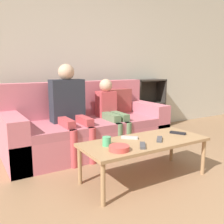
{
  "coord_description": "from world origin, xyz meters",
  "views": [
    {
      "loc": [
        -1.54,
        -0.88,
        1.13
      ],
      "look_at": [
        -0.09,
        1.53,
        0.61
      ],
      "focal_mm": 40.0,
      "sensor_mm": 36.0,
      "label": 1
    }
  ],
  "objects_px": {
    "tv_remote_2": "(143,145)",
    "snack_bowl": "(119,148)",
    "bookshelf": "(147,110)",
    "cup_near": "(107,141)",
    "tv_remote_0": "(178,133)",
    "tv_remote_1": "(159,139)",
    "person_child": "(111,110)",
    "tv_remote_3": "(130,138)",
    "person_adult": "(69,104)",
    "coffee_table": "(145,144)",
    "couch": "(87,128)"
  },
  "relations": [
    {
      "from": "tv_remote_2",
      "to": "snack_bowl",
      "type": "distance_m",
      "value": 0.25
    },
    {
      "from": "bookshelf",
      "to": "cup_near",
      "type": "bearing_deg",
      "value": -138.01
    },
    {
      "from": "tv_remote_0",
      "to": "snack_bowl",
      "type": "relative_size",
      "value": 0.95
    },
    {
      "from": "snack_bowl",
      "to": "tv_remote_2",
      "type": "bearing_deg",
      "value": -3.97
    },
    {
      "from": "cup_near",
      "to": "tv_remote_1",
      "type": "bearing_deg",
      "value": -12.33
    },
    {
      "from": "bookshelf",
      "to": "person_child",
      "type": "bearing_deg",
      "value": -150.69
    },
    {
      "from": "bookshelf",
      "to": "tv_remote_3",
      "type": "distance_m",
      "value": 2.12
    },
    {
      "from": "person_adult",
      "to": "tv_remote_1",
      "type": "bearing_deg",
      "value": -65.03
    },
    {
      "from": "tv_remote_2",
      "to": "coffee_table",
      "type": "bearing_deg",
      "value": 83.05
    },
    {
      "from": "bookshelf",
      "to": "tv_remote_0",
      "type": "bearing_deg",
      "value": -119.03
    },
    {
      "from": "bookshelf",
      "to": "tv_remote_2",
      "type": "relative_size",
      "value": 5.47
    },
    {
      "from": "person_adult",
      "to": "tv_remote_1",
      "type": "xyz_separation_m",
      "value": [
        0.51,
        -1.11,
        -0.26
      ]
    },
    {
      "from": "person_child",
      "to": "tv_remote_1",
      "type": "bearing_deg",
      "value": -91.57
    },
    {
      "from": "tv_remote_0",
      "to": "coffee_table",
      "type": "bearing_deg",
      "value": 151.19
    },
    {
      "from": "coffee_table",
      "to": "person_child",
      "type": "relative_size",
      "value": 1.34
    },
    {
      "from": "bookshelf",
      "to": "coffee_table",
      "type": "height_order",
      "value": "bookshelf"
    },
    {
      "from": "couch",
      "to": "person_child",
      "type": "xyz_separation_m",
      "value": [
        0.3,
        -0.14,
        0.25
      ]
    },
    {
      "from": "snack_bowl",
      "to": "tv_remote_1",
      "type": "bearing_deg",
      "value": 6.25
    },
    {
      "from": "tv_remote_1",
      "to": "tv_remote_3",
      "type": "xyz_separation_m",
      "value": [
        -0.22,
        0.2,
        0.0
      ]
    },
    {
      "from": "couch",
      "to": "coffee_table",
      "type": "distance_m",
      "value": 1.13
    },
    {
      "from": "coffee_table",
      "to": "tv_remote_3",
      "type": "distance_m",
      "value": 0.17
    },
    {
      "from": "tv_remote_0",
      "to": "tv_remote_1",
      "type": "bearing_deg",
      "value": 163.45
    },
    {
      "from": "bookshelf",
      "to": "cup_near",
      "type": "xyz_separation_m",
      "value": [
        -1.79,
        -1.61,
        0.11
      ]
    },
    {
      "from": "person_adult",
      "to": "snack_bowl",
      "type": "distance_m",
      "value": 1.2
    },
    {
      "from": "couch",
      "to": "tv_remote_2",
      "type": "distance_m",
      "value": 1.28
    },
    {
      "from": "coffee_table",
      "to": "person_adult",
      "type": "relative_size",
      "value": 1.11
    },
    {
      "from": "person_child",
      "to": "tv_remote_3",
      "type": "distance_m",
      "value": 0.92
    },
    {
      "from": "tv_remote_2",
      "to": "bookshelf",
      "type": "bearing_deg",
      "value": 86.81
    },
    {
      "from": "cup_near",
      "to": "tv_remote_2",
      "type": "height_order",
      "value": "cup_near"
    },
    {
      "from": "bookshelf",
      "to": "tv_remote_2",
      "type": "xyz_separation_m",
      "value": [
        -1.52,
        -1.8,
        0.07
      ]
    },
    {
      "from": "coffee_table",
      "to": "cup_near",
      "type": "xyz_separation_m",
      "value": [
        -0.41,
        0.05,
        0.08
      ]
    },
    {
      "from": "tv_remote_2",
      "to": "couch",
      "type": "bearing_deg",
      "value": 125.29
    },
    {
      "from": "bookshelf",
      "to": "tv_remote_0",
      "type": "height_order",
      "value": "bookshelf"
    },
    {
      "from": "cup_near",
      "to": "tv_remote_0",
      "type": "bearing_deg",
      "value": -2.64
    },
    {
      "from": "bookshelf",
      "to": "person_child",
      "type": "distance_m",
      "value": 1.37
    },
    {
      "from": "cup_near",
      "to": "person_child",
      "type": "bearing_deg",
      "value": 57.39
    },
    {
      "from": "person_child",
      "to": "tv_remote_1",
      "type": "xyz_separation_m",
      "value": [
        -0.07,
        -1.06,
        -0.14
      ]
    },
    {
      "from": "bookshelf",
      "to": "person_child",
      "type": "relative_size",
      "value": 0.94
    },
    {
      "from": "coffee_table",
      "to": "snack_bowl",
      "type": "relative_size",
      "value": 7.13
    },
    {
      "from": "tv_remote_0",
      "to": "tv_remote_3",
      "type": "distance_m",
      "value": 0.57
    },
    {
      "from": "tv_remote_0",
      "to": "bookshelf",
      "type": "bearing_deg",
      "value": 31.3
    },
    {
      "from": "coffee_table",
      "to": "snack_bowl",
      "type": "distance_m",
      "value": 0.41
    },
    {
      "from": "couch",
      "to": "person_adult",
      "type": "bearing_deg",
      "value": -162.79
    },
    {
      "from": "couch",
      "to": "tv_remote_3",
      "type": "relative_size",
      "value": 13.55
    },
    {
      "from": "cup_near",
      "to": "snack_bowl",
      "type": "distance_m",
      "value": 0.18
    },
    {
      "from": "bookshelf",
      "to": "coffee_table",
      "type": "relative_size",
      "value": 0.7
    },
    {
      "from": "tv_remote_0",
      "to": "person_adult",
      "type": "bearing_deg",
      "value": 99.34
    },
    {
      "from": "person_adult",
      "to": "couch",
      "type": "bearing_deg",
      "value": 17.73
    },
    {
      "from": "coffee_table",
      "to": "tv_remote_3",
      "type": "height_order",
      "value": "tv_remote_3"
    },
    {
      "from": "bookshelf",
      "to": "person_adult",
      "type": "xyz_separation_m",
      "value": [
        -1.75,
        -0.61,
        0.33
      ]
    }
  ]
}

